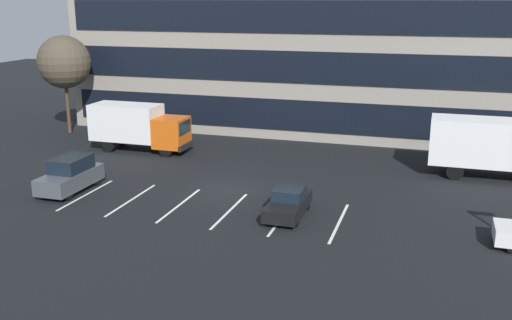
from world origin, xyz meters
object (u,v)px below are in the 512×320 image
box_truck_white (493,146)px  suv_charcoal (70,175)px  box_truck_orange (138,125)px  sedan_black (288,203)px  bare_tree (64,62)px

box_truck_white → suv_charcoal: size_ratio=1.80×
suv_charcoal → box_truck_white: bearing=23.2°
suv_charcoal → box_truck_orange: bearing=94.5°
box_truck_orange → box_truck_white: size_ratio=0.92×
suv_charcoal → sedan_black: size_ratio=1.09×
box_truck_white → sedan_black: 14.10m
suv_charcoal → sedan_black: 12.59m
suv_charcoal → bare_tree: 16.22m
box_truck_white → suv_charcoal: (-22.58, -9.67, -1.06)m
box_truck_white → sedan_black: size_ratio=1.96×
box_truck_white → bare_tree: bearing=174.4°
box_truck_orange → bare_tree: (-8.09, 3.50, 3.79)m
box_truck_orange → box_truck_white: 23.31m
suv_charcoal → bare_tree: bare_tree is taller
box_truck_white → sedan_black: bearing=-135.4°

